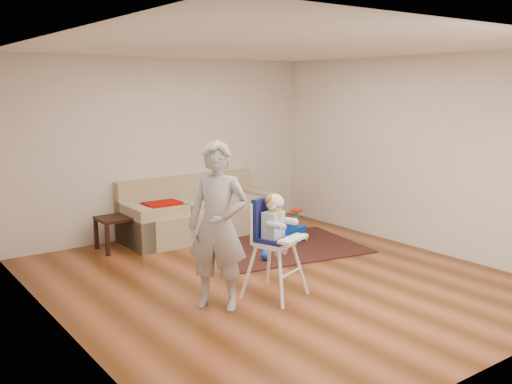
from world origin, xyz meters
TOP-DOWN VIEW (x-y plane):
  - ground at (0.00, 0.00)m, footprint 5.50×5.50m
  - room_envelope at (0.00, 0.53)m, footprint 5.04×5.52m
  - sofa at (0.28, 2.30)m, footprint 2.34×0.96m
  - side_table at (-1.04, 2.31)m, footprint 0.48×0.48m
  - area_rug at (0.92, 1.01)m, footprint 2.38×1.94m
  - ride_on_toy at (1.21, 1.17)m, footprint 0.49×0.42m
  - toy_ball at (0.33, 0.63)m, footprint 0.14×0.14m
  - high_chair at (-0.36, -0.44)m, footprint 0.68×0.68m
  - adult at (-1.02, -0.34)m, footprint 0.72×0.75m

SIDE VIEW (x-z plane):
  - ground at x=0.00m, z-range 0.00..0.00m
  - area_rug at x=0.92m, z-range 0.00..0.02m
  - toy_ball at x=0.33m, z-range 0.02..0.16m
  - side_table at x=-1.04m, z-range 0.00..0.48m
  - ride_on_toy at x=1.21m, z-range 0.02..0.48m
  - sofa at x=0.28m, z-range 0.00..0.90m
  - high_chair at x=-0.36m, z-range -0.02..1.13m
  - adult at x=-1.02m, z-range 0.00..1.73m
  - room_envelope at x=0.00m, z-range 0.52..3.24m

